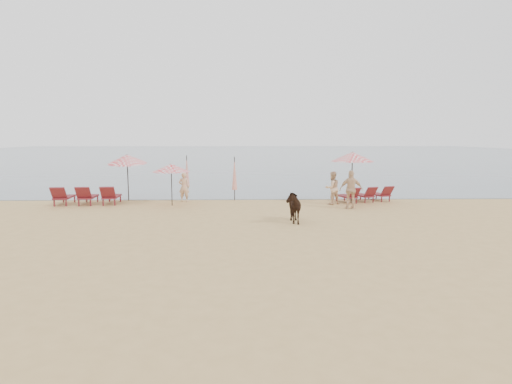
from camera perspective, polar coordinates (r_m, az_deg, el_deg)
The scene contains 13 objects.
ground at distance 14.62m, azimuth 0.50°, elevation -6.81°, with size 120.00×120.00×0.00m, color tan.
sea at distance 94.23m, azimuth -1.15°, elevation 5.20°, with size 160.00×140.00×0.06m, color #51606B.
lounger_cluster_left at distance 24.30m, azimuth -21.63°, elevation -0.46°, with size 3.31×2.10×0.70m.
lounger_cluster_right at distance 24.36m, azimuth 14.36°, elevation -0.31°, with size 3.14×2.43×0.61m.
umbrella_open_left_a at distance 22.64m, azimuth -11.24°, elevation 3.18°, with size 1.93×1.93×2.20m.
umbrella_open_left_b at distance 25.04m, azimuth -16.80°, elevation 4.23°, with size 2.13×2.17×2.71m.
umbrella_open_right at distance 23.60m, azimuth 12.73°, elevation 4.60°, with size 2.29×2.29×2.79m.
umbrella_closed_left at distance 25.97m, azimuth -9.20°, elevation 2.74°, with size 0.30×0.30×2.48m.
umbrella_closed_right at distance 24.15m, azimuth -2.88°, elevation 2.47°, with size 0.30×0.30×2.47m.
cow at distance 18.02m, azimuth 4.78°, elevation -1.89°, with size 0.74×1.63×1.38m, color black.
beachgoer_left at distance 23.97m, azimuth -9.58°, elevation 0.66°, with size 0.60×0.39×1.64m, color #D5A985.
beachgoer_right_a at distance 23.05m, azimuth 10.13°, elevation 0.53°, with size 0.85×0.67×1.76m, color #E2B58D.
beachgoer_right_b at distance 21.80m, azimuth 12.57°, elevation 0.31°, with size 1.13×0.47×1.93m, color #D7AE86.
Camera 1 is at (-0.48, -14.16, 3.58)m, focal length 30.00 mm.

